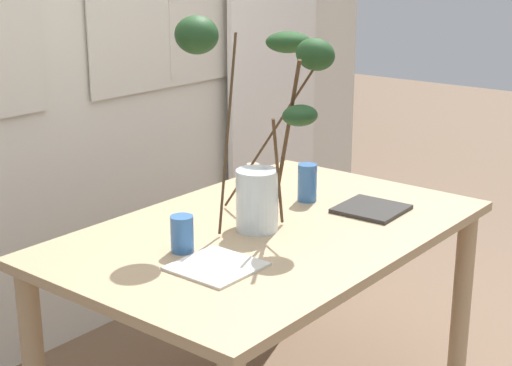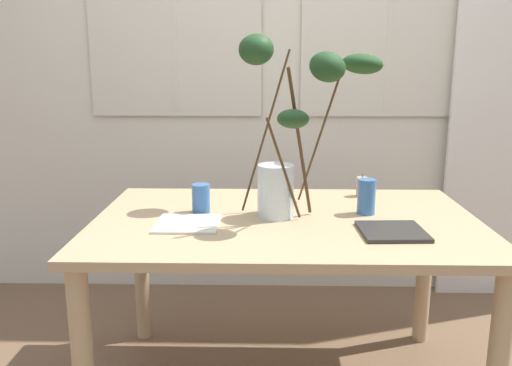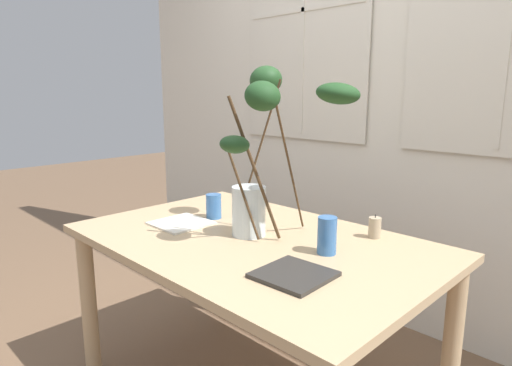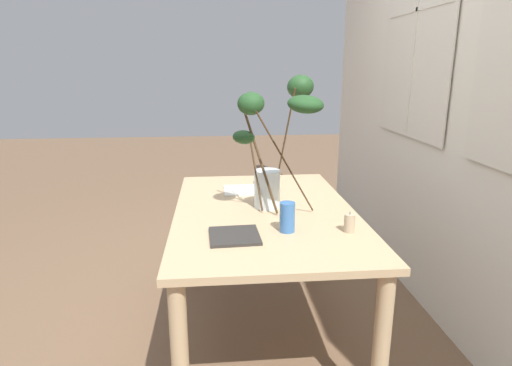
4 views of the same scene
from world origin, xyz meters
The scene contains 9 objects.
ground centered at (0.00, 0.00, 0.00)m, with size 14.00×14.00×0.00m, color brown.
back_wall_with_windows centered at (0.00, 1.07, 1.50)m, with size 4.27×0.14×2.98m.
dining_table centered at (0.00, 0.00, 0.62)m, with size 1.44×0.93×0.72m.
vase_with_branches centered at (0.03, 0.05, 1.08)m, with size 0.60×0.47×0.69m.
drinking_glass_blue_left centered at (-0.33, 0.07, 0.78)m, with size 0.07×0.07×0.11m, color #386BAD.
drinking_glass_blue_right centered at (0.31, 0.07, 0.79)m, with size 0.07×0.07×0.14m, color #386BAD.
plate_square_left centered at (-0.36, -0.09, 0.73)m, with size 0.23×0.23×0.01m, color silver.
plate_square_right centered at (0.36, -0.17, 0.73)m, with size 0.22×0.22×0.01m, color #2D2B28.
pillar_candle centered at (0.34, 0.35, 0.76)m, with size 0.05×0.05×0.10m.
Camera 4 is at (2.11, -0.24, 1.45)m, focal length 30.08 mm.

